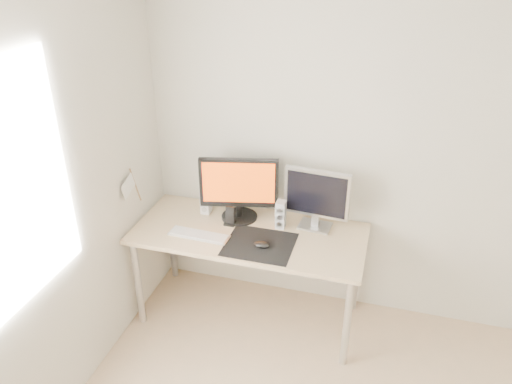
{
  "coord_description": "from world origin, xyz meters",
  "views": [
    {
      "loc": [
        -0.07,
        -1.41,
        2.56
      ],
      "look_at": [
        -0.9,
        1.45,
        1.01
      ],
      "focal_mm": 35.0,
      "sensor_mm": 36.0,
      "label": 1
    }
  ],
  "objects_px": {
    "speaker_left": "(206,200)",
    "speaker_right": "(281,215)",
    "second_monitor": "(317,197)",
    "phone_dock": "(230,219)",
    "keyboard": "(199,235)",
    "mouse": "(261,245)",
    "desk": "(249,241)",
    "main_monitor": "(239,187)"
  },
  "relations": [
    {
      "from": "second_monitor",
      "to": "speaker_right",
      "type": "height_order",
      "value": "second_monitor"
    },
    {
      "from": "keyboard",
      "to": "phone_dock",
      "type": "xyz_separation_m",
      "value": [
        0.15,
        0.2,
        0.03
      ]
    },
    {
      "from": "mouse",
      "to": "main_monitor",
      "type": "height_order",
      "value": "main_monitor"
    },
    {
      "from": "second_monitor",
      "to": "desk",
      "type": "bearing_deg",
      "value": -155.88
    },
    {
      "from": "speaker_right",
      "to": "phone_dock",
      "type": "height_order",
      "value": "speaker_right"
    },
    {
      "from": "mouse",
      "to": "main_monitor",
      "type": "distance_m",
      "value": 0.47
    },
    {
      "from": "main_monitor",
      "to": "speaker_left",
      "type": "relative_size",
      "value": 2.69
    },
    {
      "from": "keyboard",
      "to": "phone_dock",
      "type": "height_order",
      "value": "phone_dock"
    },
    {
      "from": "mouse",
      "to": "speaker_left",
      "type": "distance_m",
      "value": 0.62
    },
    {
      "from": "phone_dock",
      "to": "speaker_left",
      "type": "bearing_deg",
      "value": 153.62
    },
    {
      "from": "desk",
      "to": "main_monitor",
      "type": "relative_size",
      "value": 2.93
    },
    {
      "from": "main_monitor",
      "to": "phone_dock",
      "type": "relative_size",
      "value": 3.91
    },
    {
      "from": "second_monitor",
      "to": "speaker_left",
      "type": "bearing_deg",
      "value": -178.42
    },
    {
      "from": "keyboard",
      "to": "phone_dock",
      "type": "distance_m",
      "value": 0.26
    },
    {
      "from": "mouse",
      "to": "second_monitor",
      "type": "height_order",
      "value": "second_monitor"
    },
    {
      "from": "second_monitor",
      "to": "phone_dock",
      "type": "height_order",
      "value": "second_monitor"
    },
    {
      "from": "main_monitor",
      "to": "phone_dock",
      "type": "bearing_deg",
      "value": -110.25
    },
    {
      "from": "desk",
      "to": "keyboard",
      "type": "distance_m",
      "value": 0.35
    },
    {
      "from": "keyboard",
      "to": "phone_dock",
      "type": "relative_size",
      "value": 3.05
    },
    {
      "from": "desk",
      "to": "second_monitor",
      "type": "height_order",
      "value": "second_monitor"
    },
    {
      "from": "desk",
      "to": "speaker_right",
      "type": "distance_m",
      "value": 0.29
    },
    {
      "from": "speaker_left",
      "to": "speaker_right",
      "type": "distance_m",
      "value": 0.58
    },
    {
      "from": "speaker_right",
      "to": "phone_dock",
      "type": "relative_size",
      "value": 1.45
    },
    {
      "from": "main_monitor",
      "to": "keyboard",
      "type": "relative_size",
      "value": 1.28
    },
    {
      "from": "keyboard",
      "to": "phone_dock",
      "type": "bearing_deg",
      "value": 52.55
    },
    {
      "from": "desk",
      "to": "speaker_left",
      "type": "relative_size",
      "value": 7.89
    },
    {
      "from": "main_monitor",
      "to": "keyboard",
      "type": "xyz_separation_m",
      "value": [
        -0.19,
        -0.3,
        -0.25
      ]
    },
    {
      "from": "second_monitor",
      "to": "phone_dock",
      "type": "relative_size",
      "value": 3.24
    },
    {
      "from": "speaker_right",
      "to": "keyboard",
      "type": "distance_m",
      "value": 0.58
    },
    {
      "from": "main_monitor",
      "to": "speaker_right",
      "type": "xyz_separation_m",
      "value": [
        0.31,
        -0.04,
        -0.15
      ]
    },
    {
      "from": "mouse",
      "to": "speaker_right",
      "type": "distance_m",
      "value": 0.3
    },
    {
      "from": "main_monitor",
      "to": "phone_dock",
      "type": "xyz_separation_m",
      "value": [
        -0.04,
        -0.1,
        -0.21
      ]
    },
    {
      "from": "mouse",
      "to": "speaker_right",
      "type": "bearing_deg",
      "value": 77.99
    },
    {
      "from": "mouse",
      "to": "phone_dock",
      "type": "bearing_deg",
      "value": 143.02
    },
    {
      "from": "desk",
      "to": "speaker_right",
      "type": "relative_size",
      "value": 7.89
    },
    {
      "from": "mouse",
      "to": "speaker_left",
      "type": "relative_size",
      "value": 0.52
    },
    {
      "from": "main_monitor",
      "to": "speaker_right",
      "type": "bearing_deg",
      "value": -6.9
    },
    {
      "from": "second_monitor",
      "to": "phone_dock",
      "type": "bearing_deg",
      "value": -167.19
    },
    {
      "from": "speaker_left",
      "to": "desk",
      "type": "bearing_deg",
      "value": -23.94
    },
    {
      "from": "keyboard",
      "to": "speaker_left",
      "type": "bearing_deg",
      "value": 102.24
    },
    {
      "from": "desk",
      "to": "speaker_right",
      "type": "bearing_deg",
      "value": 31.89
    },
    {
      "from": "desk",
      "to": "keyboard",
      "type": "bearing_deg",
      "value": -155.23
    }
  ]
}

